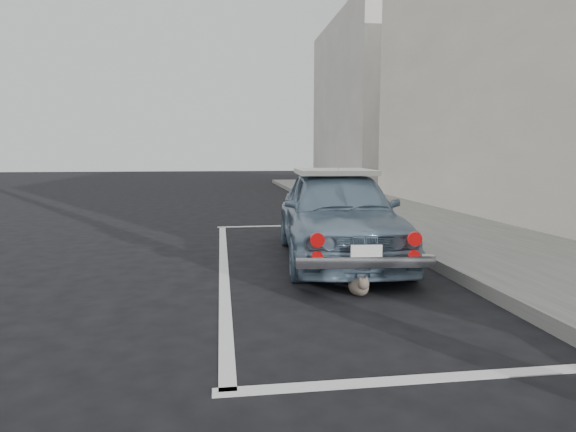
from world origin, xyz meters
TOP-DOWN VIEW (x-y plane):
  - ground at (0.00, 0.00)m, footprint 80.00×80.00m
  - sidewalk at (3.20, 2.00)m, footprint 2.80×40.00m
  - building_far at (6.35, 20.00)m, footprint 3.50×10.00m
  - pline_rear at (0.50, -0.50)m, footprint 3.00×0.12m
  - pline_front at (0.50, 6.50)m, footprint 3.00×0.12m
  - pline_side at (-0.90, 3.00)m, footprint 0.12×7.00m
  - retro_coupe at (0.72, 3.26)m, footprint 1.86×3.98m
  - cat at (0.52, 1.43)m, footprint 0.23×0.46m

SIDE VIEW (x-z plane):
  - ground at x=0.00m, z-range 0.00..0.00m
  - pline_rear at x=0.50m, z-range 0.00..0.01m
  - pline_front at x=0.50m, z-range 0.00..0.01m
  - pline_side at x=-0.90m, z-range 0.00..0.01m
  - sidewalk at x=3.20m, z-range 0.00..0.15m
  - cat at x=0.52m, z-range -0.01..0.24m
  - retro_coupe at x=0.72m, z-range 0.01..1.32m
  - building_far at x=6.35m, z-range 0.00..8.00m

